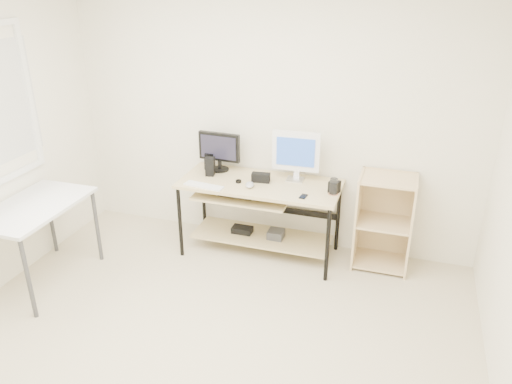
{
  "coord_description": "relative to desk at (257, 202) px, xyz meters",
  "views": [
    {
      "loc": [
        1.27,
        -2.43,
        2.57
      ],
      "look_at": [
        0.07,
        1.3,
        0.81
      ],
      "focal_mm": 35.0,
      "sensor_mm": 36.0,
      "label": 1
    }
  ],
  "objects": [
    {
      "name": "room",
      "position": [
        -0.11,
        -1.62,
        0.78
      ],
      "size": [
        4.01,
        4.01,
        2.62
      ],
      "color": "beige",
      "rests_on": "ground"
    },
    {
      "name": "desk",
      "position": [
        0.0,
        0.0,
        0.0
      ],
      "size": [
        1.5,
        0.65,
        0.75
      ],
      "color": "#CDB982",
      "rests_on": "ground"
    },
    {
      "name": "side_table",
      "position": [
        -1.65,
        -1.06,
        0.13
      ],
      "size": [
        0.6,
        1.0,
        0.75
      ],
      "color": "white",
      "rests_on": "ground"
    },
    {
      "name": "shelf_unit",
      "position": [
        1.18,
        0.16,
        -0.09
      ],
      "size": [
        0.5,
        0.4,
        0.9
      ],
      "color": "beige",
      "rests_on": "ground"
    },
    {
      "name": "black_monitor",
      "position": [
        -0.44,
        0.17,
        0.43
      ],
      "size": [
        0.42,
        0.17,
        0.38
      ],
      "rotation": [
        0.0,
        0.0,
        -0.05
      ],
      "color": "black",
      "rests_on": "desk"
    },
    {
      "name": "white_imac",
      "position": [
        0.33,
        0.15,
        0.49
      ],
      "size": [
        0.44,
        0.14,
        0.47
      ],
      "rotation": [
        0.0,
        0.0,
        0.04
      ],
      "color": "silver",
      "rests_on": "desk"
    },
    {
      "name": "keyboard",
      "position": [
        -0.44,
        -0.25,
        0.22
      ],
      "size": [
        0.39,
        0.15,
        0.01
      ],
      "primitive_type": "cube",
      "rotation": [
        0.0,
        0.0,
        -0.13
      ],
      "color": "white",
      "rests_on": "desk"
    },
    {
      "name": "mouse",
      "position": [
        -0.03,
        -0.13,
        0.23
      ],
      "size": [
        0.11,
        0.14,
        0.04
      ],
      "primitive_type": "ellipsoid",
      "rotation": [
        0.0,
        0.0,
        0.25
      ],
      "color": "#B5B5BB",
      "rests_on": "desk"
    },
    {
      "name": "center_speaker",
      "position": [
        0.03,
        0.01,
        0.25
      ],
      "size": [
        0.18,
        0.1,
        0.08
      ],
      "primitive_type": "cube",
      "rotation": [
        0.0,
        0.0,
        0.12
      ],
      "color": "black",
      "rests_on": "desk"
    },
    {
      "name": "speaker_left",
      "position": [
        -0.48,
        0.02,
        0.31
      ],
      "size": [
        0.1,
        0.1,
        0.18
      ],
      "rotation": [
        0.0,
        0.0,
        0.17
      ],
      "color": "black",
      "rests_on": "desk"
    },
    {
      "name": "speaker_right",
      "position": [
        0.72,
        -0.02,
        0.26
      ],
      "size": [
        0.11,
        0.11,
        0.11
      ],
      "primitive_type": "cube",
      "rotation": [
        0.0,
        0.0,
        -0.27
      ],
      "color": "black",
      "rests_on": "desk"
    },
    {
      "name": "audio_controller",
      "position": [
        -0.54,
        0.14,
        0.3
      ],
      "size": [
        0.1,
        0.08,
        0.17
      ],
      "primitive_type": "cube",
      "rotation": [
        0.0,
        0.0,
        0.31
      ],
      "color": "black",
      "rests_on": "desk"
    },
    {
      "name": "volume_puck",
      "position": [
        -0.16,
        -0.07,
        0.22
      ],
      "size": [
        0.07,
        0.07,
        0.02
      ],
      "primitive_type": "cylinder",
      "rotation": [
        0.0,
        0.0,
        0.3
      ],
      "color": "black",
      "rests_on": "desk"
    },
    {
      "name": "smartphone",
      "position": [
        0.48,
        -0.2,
        0.22
      ],
      "size": [
        0.07,
        0.11,
        0.01
      ],
      "primitive_type": "cube",
      "rotation": [
        0.0,
        0.0,
        -0.12
      ],
      "color": "black",
      "rests_on": "desk"
    },
    {
      "name": "coaster",
      "position": [
        0.72,
        -0.06,
        0.21
      ],
      "size": [
        0.11,
        0.11,
        0.01
      ],
      "primitive_type": "cylinder",
      "rotation": [
        0.0,
        0.0,
        -0.32
      ],
      "color": "#936242",
      "rests_on": "desk"
    },
    {
      "name": "drinking_glass",
      "position": [
        0.72,
        -0.06,
        0.29
      ],
      "size": [
        0.09,
        0.09,
        0.14
      ],
      "primitive_type": "cylinder",
      "rotation": [
        0.0,
        0.0,
        -0.32
      ],
      "color": "white",
      "rests_on": "coaster"
    }
  ]
}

